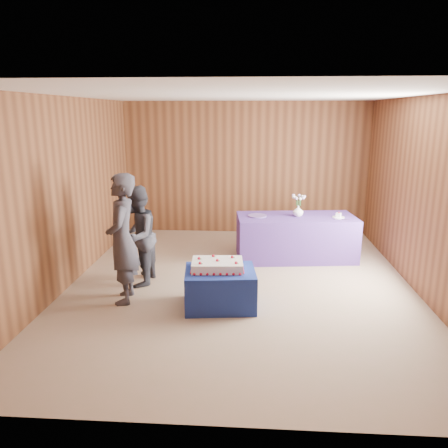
# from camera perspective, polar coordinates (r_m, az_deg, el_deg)

# --- Properties ---
(ground) EXTENTS (6.00, 6.00, 0.00)m
(ground) POSITION_cam_1_polar(r_m,az_deg,el_deg) (6.50, 2.11, -7.99)
(ground) COLOR gray
(ground) RESTS_ON ground
(room_shell) EXTENTS (5.04, 6.04, 2.72)m
(room_shell) POSITION_cam_1_polar(r_m,az_deg,el_deg) (6.05, 2.26, 8.00)
(room_shell) COLOR brown
(room_shell) RESTS_ON ground
(cake_table) EXTENTS (0.97, 0.80, 0.50)m
(cake_table) POSITION_cam_1_polar(r_m,az_deg,el_deg) (5.75, -0.51, -8.39)
(cake_table) COLOR navy
(cake_table) RESTS_ON ground
(serving_table) EXTENTS (2.08, 1.11, 0.75)m
(serving_table) POSITION_cam_1_polar(r_m,az_deg,el_deg) (7.66, 9.34, -1.73)
(serving_table) COLOR #4A2F81
(serving_table) RESTS_ON ground
(sheet_cake) EXTENTS (0.72, 0.52, 0.16)m
(sheet_cake) POSITION_cam_1_polar(r_m,az_deg,el_deg) (5.66, -0.88, -5.38)
(sheet_cake) COLOR white
(sheet_cake) RESTS_ON cake_table
(vase) EXTENTS (0.21, 0.21, 0.18)m
(vase) POSITION_cam_1_polar(r_m,az_deg,el_deg) (7.55, 9.65, 1.69)
(vase) COLOR white
(vase) RESTS_ON serving_table
(flower_spray) EXTENTS (0.23, 0.24, 0.18)m
(flower_spray) POSITION_cam_1_polar(r_m,az_deg,el_deg) (7.50, 9.73, 3.51)
(flower_spray) COLOR #27632B
(flower_spray) RESTS_ON vase
(platter) EXTENTS (0.35, 0.35, 0.02)m
(platter) POSITION_cam_1_polar(r_m,az_deg,el_deg) (7.47, 4.37, 1.08)
(platter) COLOR #654B97
(platter) RESTS_ON serving_table
(plate) EXTENTS (0.25, 0.25, 0.01)m
(plate) POSITION_cam_1_polar(r_m,az_deg,el_deg) (7.62, 14.71, 0.87)
(plate) COLOR white
(plate) RESTS_ON serving_table
(cake_slice) EXTENTS (0.10, 0.10, 0.09)m
(cake_slice) POSITION_cam_1_polar(r_m,az_deg,el_deg) (7.61, 14.73, 1.18)
(cake_slice) COLOR white
(cake_slice) RESTS_ON plate
(knife) EXTENTS (0.26, 0.07, 0.00)m
(knife) POSITION_cam_1_polar(r_m,az_deg,el_deg) (7.47, 15.09, 0.55)
(knife) COLOR silver
(knife) RESTS_ON serving_table
(guest_left) EXTENTS (0.51, 0.69, 1.73)m
(guest_left) POSITION_cam_1_polar(r_m,az_deg,el_deg) (5.87, -13.14, -1.93)
(guest_left) COLOR #34323B
(guest_left) RESTS_ON ground
(guest_right) EXTENTS (0.58, 0.73, 1.47)m
(guest_right) POSITION_cam_1_polar(r_m,az_deg,el_deg) (6.45, -11.26, -1.57)
(guest_right) COLOR #373842
(guest_right) RESTS_ON ground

